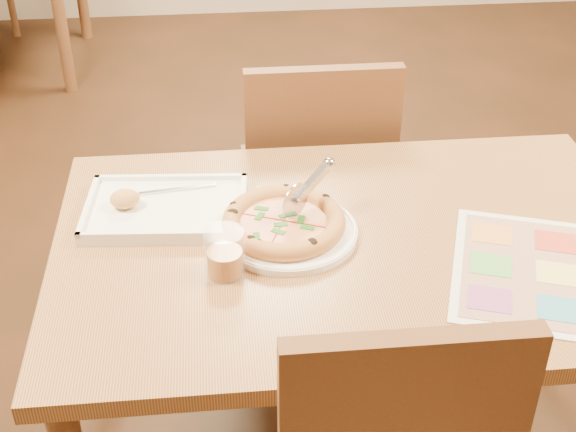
{
  "coord_description": "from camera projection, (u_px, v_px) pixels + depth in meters",
  "views": [
    {
      "loc": [
        -0.28,
        -1.4,
        1.73
      ],
      "look_at": [
        -0.14,
        0.03,
        0.77
      ],
      "focal_mm": 50.0,
      "sensor_mm": 36.0,
      "label": 1
    }
  ],
  "objects": [
    {
      "name": "dining_table",
      "position": [
        352.0,
        271.0,
        1.78
      ],
      "size": [
        1.3,
        0.85,
        0.72
      ],
      "color": "#9E713F",
      "rests_on": "ground"
    },
    {
      "name": "chair_far",
      "position": [
        317.0,
        163.0,
        2.32
      ],
      "size": [
        0.42,
        0.42,
        0.47
      ],
      "rotation": [
        0.0,
        0.0,
        3.14
      ],
      "color": "brown",
      "rests_on": "ground"
    },
    {
      "name": "plate",
      "position": [
        288.0,
        232.0,
        1.75
      ],
      "size": [
        0.35,
        0.35,
        0.02
      ],
      "primitive_type": "cylinder",
      "rotation": [
        0.0,
        0.0,
        0.15
      ],
      "color": "white",
      "rests_on": "dining_table"
    },
    {
      "name": "pizza",
      "position": [
        284.0,
        222.0,
        1.74
      ],
      "size": [
        0.27,
        0.27,
        0.04
      ],
      "rotation": [
        0.0,
        0.0,
        -0.39
      ],
      "color": "#D78849",
      "rests_on": "plate"
    },
    {
      "name": "pizza_cutter",
      "position": [
        307.0,
        188.0,
        1.74
      ],
      "size": [
        0.12,
        0.12,
        0.09
      ],
      "rotation": [
        0.0,
        0.0,
        0.77
      ],
      "color": "silver",
      "rests_on": "pizza"
    },
    {
      "name": "appetizer_tray",
      "position": [
        163.0,
        209.0,
        1.81
      ],
      "size": [
        0.38,
        0.27,
        0.06
      ],
      "rotation": [
        0.0,
        0.0,
        -0.07
      ],
      "color": "white",
      "rests_on": "dining_table"
    },
    {
      "name": "glass_tumbler",
      "position": [
        225.0,
        256.0,
        1.61
      ],
      "size": [
        0.08,
        0.08,
        0.1
      ],
      "rotation": [
        0.0,
        0.0,
        0.09
      ],
      "color": "#85410A",
      "rests_on": "dining_table"
    },
    {
      "name": "menu",
      "position": [
        524.0,
        270.0,
        1.64
      ],
      "size": [
        0.4,
        0.47,
        0.0
      ],
      "primitive_type": "cube",
      "rotation": [
        0.0,
        0.0,
        -0.33
      ],
      "color": "silver",
      "rests_on": "dining_table"
    }
  ]
}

